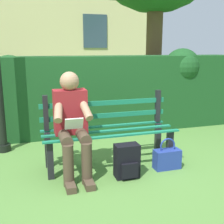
{
  "coord_description": "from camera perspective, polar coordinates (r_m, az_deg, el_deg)",
  "views": [
    {
      "loc": [
        0.95,
        3.2,
        1.45
      ],
      "look_at": [
        0.0,
        0.1,
        0.71
      ],
      "focal_mm": 45.07,
      "sensor_mm": 36.0,
      "label": 1
    }
  ],
  "objects": [
    {
      "name": "handbag",
      "position": [
        3.56,
        11.09,
        -9.2
      ],
      "size": [
        0.32,
        0.15,
        0.39
      ],
      "color": "navy",
      "rests_on": "ground"
    },
    {
      "name": "ground",
      "position": [
        3.64,
        -0.47,
        -10.68
      ],
      "size": [
        60.0,
        60.0,
        0.0
      ],
      "primitive_type": "plane",
      "color": "#517F38"
    },
    {
      "name": "hedge_backdrop",
      "position": [
        4.96,
        -3.24,
        4.06
      ],
      "size": [
        5.51,
        0.8,
        1.45
      ],
      "color": "#19471E",
      "rests_on": "ground"
    },
    {
      "name": "backpack",
      "position": [
        3.26,
        3.04,
        -9.95
      ],
      "size": [
        0.28,
        0.24,
        0.39
      ],
      "color": "black",
      "rests_on": "ground"
    },
    {
      "name": "person_seated",
      "position": [
        3.23,
        -8.1,
        -1.89
      ],
      "size": [
        0.44,
        0.73,
        1.19
      ],
      "color": "maroon",
      "rests_on": "ground"
    },
    {
      "name": "park_bench",
      "position": [
        3.55,
        -0.8,
        -3.8
      ],
      "size": [
        1.65,
        0.5,
        0.9
      ],
      "color": "black",
      "rests_on": "ground"
    }
  ]
}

